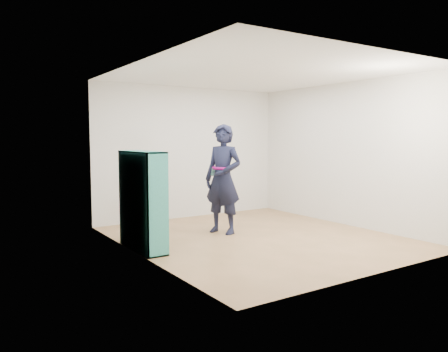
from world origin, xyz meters
TOP-DOWN VIEW (x-y plane):
  - floor at (0.00, 0.00)m, footprint 4.50×4.50m
  - ceiling at (0.00, 0.00)m, footprint 4.50×4.50m
  - wall_left at (-2.00, 0.00)m, footprint 0.02×4.50m
  - wall_right at (2.00, 0.00)m, footprint 0.02×4.50m
  - wall_back at (0.00, 2.25)m, footprint 4.00×0.02m
  - wall_front at (0.00, -2.25)m, footprint 4.00×0.02m
  - bookshelf at (-1.86, 0.33)m, footprint 0.31×1.06m
  - person at (-0.28, 0.61)m, footprint 0.67×0.79m
  - smartphone at (-0.46, 0.63)m, footprint 0.06×0.08m

SIDE VIEW (x-z plane):
  - floor at x=0.00m, z-range 0.00..0.00m
  - bookshelf at x=-1.86m, z-range -0.02..1.40m
  - person at x=-0.28m, z-range 0.00..1.83m
  - smartphone at x=-0.46m, z-range 0.97..1.10m
  - wall_left at x=-2.00m, z-range 0.00..2.60m
  - wall_right at x=2.00m, z-range 0.00..2.60m
  - wall_back at x=0.00m, z-range 0.00..2.60m
  - wall_front at x=0.00m, z-range 0.00..2.60m
  - ceiling at x=0.00m, z-range 2.60..2.60m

